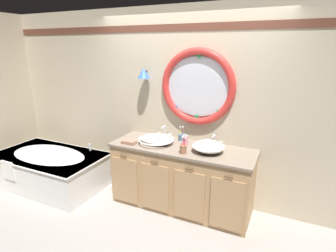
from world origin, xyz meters
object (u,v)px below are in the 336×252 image
object	(u,v)px
soap_dispenser	(186,140)
sink_basin_left	(156,140)
bathtub	(50,166)
sink_basin_right	(208,147)
toothbrush_holder_right	(183,149)
toothbrush_holder_left	(181,137)
folded_hand_towel	(129,142)

from	to	relation	value
soap_dispenser	sink_basin_left	bearing A→B (deg)	-164.79
bathtub	sink_basin_right	world-z (taller)	sink_basin_right
bathtub	sink_basin_right	distance (m)	2.51
toothbrush_holder_right	bathtub	bearing A→B (deg)	-176.69
sink_basin_left	toothbrush_holder_left	xyz separation A→B (m)	(0.26, 0.26, -0.00)
sink_basin_right	soap_dispenser	size ratio (longest dim) A/B	2.61
bathtub	sink_basin_left	distance (m)	1.83
sink_basin_right	toothbrush_holder_left	xyz separation A→B (m)	(-0.46, 0.26, -0.02)
bathtub	soap_dispenser	world-z (taller)	soap_dispenser
toothbrush_holder_left	soap_dispenser	bearing A→B (deg)	-51.52
sink_basin_right	soap_dispenser	xyz separation A→B (m)	(-0.34, 0.10, -0.01)
toothbrush_holder_right	folded_hand_towel	size ratio (longest dim) A/B	1.11
bathtub	sink_basin_left	world-z (taller)	sink_basin_left
sink_basin_left	soap_dispenser	xyz separation A→B (m)	(0.38, 0.10, 0.01)
sink_basin_right	toothbrush_holder_left	world-z (taller)	toothbrush_holder_left
sink_basin_right	folded_hand_towel	xyz separation A→B (m)	(-1.04, -0.16, -0.05)
toothbrush_holder_left	folded_hand_towel	world-z (taller)	toothbrush_holder_left
sink_basin_right	bathtub	bearing A→B (deg)	-173.10
sink_basin_left	folded_hand_towel	bearing A→B (deg)	-153.96
sink_basin_left	toothbrush_holder_left	size ratio (longest dim) A/B	2.26
sink_basin_right	toothbrush_holder_right	distance (m)	0.31
toothbrush_holder_right	sink_basin_left	bearing A→B (deg)	159.71
toothbrush_holder_left	folded_hand_towel	bearing A→B (deg)	-144.51
sink_basin_right	folded_hand_towel	world-z (taller)	sink_basin_right
sink_basin_left	soap_dispenser	size ratio (longest dim) A/B	3.13
sink_basin_left	soap_dispenser	world-z (taller)	soap_dispenser
bathtub	soap_dispenser	xyz separation A→B (m)	(2.09, 0.40, 0.61)
bathtub	folded_hand_towel	xyz separation A→B (m)	(1.38, 0.14, 0.56)
folded_hand_towel	bathtub	bearing A→B (deg)	-174.42
sink_basin_left	sink_basin_right	distance (m)	0.71
sink_basin_left	toothbrush_holder_right	distance (m)	0.48
soap_dispenser	toothbrush_holder_left	bearing A→B (deg)	128.48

